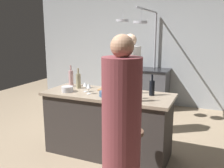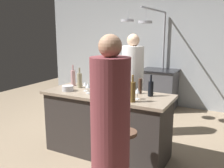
{
  "view_description": "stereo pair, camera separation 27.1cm",
  "coord_description": "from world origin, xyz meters",
  "px_view_note": "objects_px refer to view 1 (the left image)",
  "views": [
    {
      "loc": [
        1.36,
        -3.02,
        1.74
      ],
      "look_at": [
        0.0,
        0.15,
        1.0
      ],
      "focal_mm": 39.57,
      "sensor_mm": 36.0,
      "label": 1
    },
    {
      "loc": [
        1.6,
        -2.9,
        1.74
      ],
      "look_at": [
        0.0,
        0.15,
        1.0
      ],
      "focal_mm": 39.57,
      "sensor_mm": 36.0,
      "label": 2
    }
  ],
  "objects_px": {
    "wine_bottle_white": "(78,81)",
    "guest_right": "(121,135)",
    "wine_bottle_amber": "(136,91)",
    "wine_bottle_rose": "(71,78)",
    "wine_bottle_dark": "(152,87)",
    "mixing_bowl_steel": "(67,89)",
    "wine_glass_near_left_guest": "(85,84)",
    "wine_glass_by_chef": "(140,91)",
    "cutting_board": "(110,89)",
    "bar_stool_right": "(131,156)",
    "mixing_bowl_ceramic": "(126,95)",
    "wine_glass_near_right_guest": "(89,86)",
    "chef": "(130,89)",
    "stove_range": "(151,88)",
    "pepper_mill": "(141,86)",
    "mixing_bowl_blue": "(107,94)"
  },
  "relations": [
    {
      "from": "wine_bottle_dark",
      "to": "wine_bottle_rose",
      "type": "bearing_deg",
      "value": 177.7
    },
    {
      "from": "chef",
      "to": "pepper_mill",
      "type": "distance_m",
      "value": 0.76
    },
    {
      "from": "wine_bottle_dark",
      "to": "wine_bottle_white",
      "type": "bearing_deg",
      "value": -179.02
    },
    {
      "from": "wine_bottle_dark",
      "to": "mixing_bowl_blue",
      "type": "xyz_separation_m",
      "value": [
        -0.53,
        -0.26,
        -0.08
      ]
    },
    {
      "from": "wine_glass_near_left_guest",
      "to": "mixing_bowl_steel",
      "type": "height_order",
      "value": "wine_glass_near_left_guest"
    },
    {
      "from": "pepper_mill",
      "to": "stove_range",
      "type": "bearing_deg",
      "value": 100.4
    },
    {
      "from": "wine_bottle_white",
      "to": "wine_glass_near_left_guest",
      "type": "xyz_separation_m",
      "value": [
        0.2,
        -0.15,
        -0.01
      ]
    },
    {
      "from": "stove_range",
      "to": "wine_bottle_rose",
      "type": "xyz_separation_m",
      "value": [
        -0.7,
        -2.28,
        0.58
      ]
    },
    {
      "from": "bar_stool_right",
      "to": "mixing_bowl_steel",
      "type": "bearing_deg",
      "value": 157.33
    },
    {
      "from": "bar_stool_right",
      "to": "pepper_mill",
      "type": "relative_size",
      "value": 3.24
    },
    {
      "from": "wine_glass_near_left_guest",
      "to": "wine_glass_by_chef",
      "type": "relative_size",
      "value": 1.0
    },
    {
      "from": "cutting_board",
      "to": "wine_bottle_rose",
      "type": "xyz_separation_m",
      "value": [
        -0.66,
        -0.01,
        0.12
      ]
    },
    {
      "from": "bar_stool_right",
      "to": "wine_bottle_amber",
      "type": "distance_m",
      "value": 0.76
    },
    {
      "from": "mixing_bowl_blue",
      "to": "wine_glass_by_chef",
      "type": "bearing_deg",
      "value": 5.65
    },
    {
      "from": "wine_bottle_amber",
      "to": "wine_bottle_dark",
      "type": "height_order",
      "value": "wine_bottle_amber"
    },
    {
      "from": "mixing_bowl_blue",
      "to": "mixing_bowl_ceramic",
      "type": "relative_size",
      "value": 1.48
    },
    {
      "from": "guest_right",
      "to": "mixing_bowl_ceramic",
      "type": "distance_m",
      "value": 0.94
    },
    {
      "from": "wine_bottle_dark",
      "to": "mixing_bowl_blue",
      "type": "bearing_deg",
      "value": -153.71
    },
    {
      "from": "wine_bottle_rose",
      "to": "wine_glass_near_left_guest",
      "type": "bearing_deg",
      "value": -30.7
    },
    {
      "from": "bar_stool_right",
      "to": "chef",
      "type": "bearing_deg",
      "value": 110.2
    },
    {
      "from": "mixing_bowl_ceramic",
      "to": "wine_glass_near_left_guest",
      "type": "bearing_deg",
      "value": 173.14
    },
    {
      "from": "chef",
      "to": "mixing_bowl_ceramic",
      "type": "distance_m",
      "value": 0.99
    },
    {
      "from": "pepper_mill",
      "to": "wine_glass_near_right_guest",
      "type": "height_order",
      "value": "pepper_mill"
    },
    {
      "from": "wine_bottle_rose",
      "to": "mixing_bowl_ceramic",
      "type": "height_order",
      "value": "wine_bottle_rose"
    },
    {
      "from": "pepper_mill",
      "to": "wine_glass_by_chef",
      "type": "height_order",
      "value": "pepper_mill"
    },
    {
      "from": "wine_bottle_white",
      "to": "guest_right",
      "type": "bearing_deg",
      "value": -44.97
    },
    {
      "from": "stove_range",
      "to": "guest_right",
      "type": "distance_m",
      "value": 3.54
    },
    {
      "from": "guest_right",
      "to": "wine_bottle_dark",
      "type": "xyz_separation_m",
      "value": [
        -0.01,
        1.14,
        0.21
      ]
    },
    {
      "from": "bar_stool_right",
      "to": "wine_bottle_white",
      "type": "xyz_separation_m",
      "value": [
        -1.09,
        0.72,
        0.64
      ]
    },
    {
      "from": "wine_bottle_dark",
      "to": "stove_range",
      "type": "bearing_deg",
      "value": 104.21
    },
    {
      "from": "wine_glass_by_chef",
      "to": "guest_right",
      "type": "bearing_deg",
      "value": -83.49
    },
    {
      "from": "wine_bottle_amber",
      "to": "mixing_bowl_steel",
      "type": "bearing_deg",
      "value": 175.24
    },
    {
      "from": "wine_glass_near_right_guest",
      "to": "chef",
      "type": "bearing_deg",
      "value": 74.44
    },
    {
      "from": "wine_bottle_rose",
      "to": "wine_glass_near_left_guest",
      "type": "relative_size",
      "value": 2.25
    },
    {
      "from": "wine_bottle_rose",
      "to": "bar_stool_right",
      "type": "bearing_deg",
      "value": -32.1
    },
    {
      "from": "wine_bottle_dark",
      "to": "mixing_bowl_blue",
      "type": "height_order",
      "value": "wine_bottle_dark"
    },
    {
      "from": "wine_bottle_amber",
      "to": "wine_bottle_rose",
      "type": "xyz_separation_m",
      "value": [
        -1.18,
        0.41,
        -0.0
      ]
    },
    {
      "from": "wine_bottle_amber",
      "to": "wine_bottle_dark",
      "type": "xyz_separation_m",
      "value": [
        0.11,
        0.36,
        -0.02
      ]
    },
    {
      "from": "wine_bottle_rose",
      "to": "mixing_bowl_steel",
      "type": "height_order",
      "value": "wine_bottle_rose"
    },
    {
      "from": "bar_stool_right",
      "to": "mixing_bowl_blue",
      "type": "height_order",
      "value": "mixing_bowl_blue"
    },
    {
      "from": "mixing_bowl_steel",
      "to": "wine_bottle_dark",
      "type": "bearing_deg",
      "value": 13.37
    },
    {
      "from": "pepper_mill",
      "to": "wine_bottle_rose",
      "type": "bearing_deg",
      "value": -179.39
    },
    {
      "from": "chef",
      "to": "wine_glass_by_chef",
      "type": "height_order",
      "value": "chef"
    },
    {
      "from": "wine_bottle_rose",
      "to": "wine_glass_by_chef",
      "type": "height_order",
      "value": "wine_bottle_rose"
    },
    {
      "from": "bar_stool_right",
      "to": "wine_bottle_rose",
      "type": "relative_size",
      "value": 2.07
    },
    {
      "from": "wine_bottle_rose",
      "to": "wine_bottle_dark",
      "type": "distance_m",
      "value": 1.29
    },
    {
      "from": "stove_range",
      "to": "wine_glass_near_right_guest",
      "type": "xyz_separation_m",
      "value": [
        -0.22,
        -2.58,
        0.56
      ]
    },
    {
      "from": "stove_range",
      "to": "wine_glass_near_left_guest",
      "type": "height_order",
      "value": "wine_glass_near_left_guest"
    },
    {
      "from": "stove_range",
      "to": "wine_bottle_dark",
      "type": "height_order",
      "value": "wine_bottle_dark"
    },
    {
      "from": "stove_range",
      "to": "cutting_board",
      "type": "relative_size",
      "value": 2.78
    }
  ]
}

